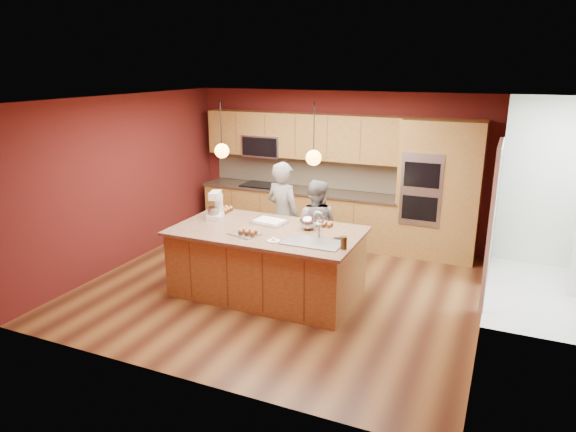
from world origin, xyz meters
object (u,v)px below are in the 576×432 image
at_px(person_left, 283,216).
at_px(mixing_bowl, 308,223).
at_px(stand_mixer, 215,207).
at_px(person_right, 315,227).
at_px(island, 268,261).

distance_m(person_left, mixing_bowl, 1.03).
distance_m(stand_mixer, mixing_bowl, 1.45).
bearing_deg(person_left, stand_mixer, 63.94).
bearing_deg(person_left, mixing_bowl, 151.55).
bearing_deg(stand_mixer, person_right, 14.00).
height_order(person_right, mixing_bowl, person_right).
height_order(person_left, stand_mixer, person_left).
xyz_separation_m(person_right, stand_mixer, (-1.28, -0.78, 0.38)).
relative_size(person_right, stand_mixer, 3.72).
bearing_deg(mixing_bowl, person_left, 133.99).
height_order(island, stand_mixer, stand_mixer).
relative_size(person_right, mixing_bowl, 6.23).
height_order(island, mixing_bowl, island).
distance_m(person_right, mixing_bowl, 0.81).
height_order(person_right, stand_mixer, person_right).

